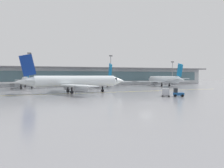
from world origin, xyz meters
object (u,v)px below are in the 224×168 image
Objects in this scene: gate_airplane_2 at (102,80)px; baggage_tug at (178,93)px; gate_airplane_3 at (164,80)px; apron_light_mast_2 at (111,69)px; apron_light_mast_3 at (172,72)px; gate_airplane_1 at (26,81)px; taxiing_regional_jet at (75,82)px; cargo_dolly_lead at (166,92)px; apron_light_mast_1 at (29,68)px.

gate_airplane_2 reaches higher than baggage_tug.
gate_airplane_3 is 59.80m from baggage_tug.
apron_light_mast_3 is at bearing 1.06° from apron_light_mast_2.
gate_airplane_1 is 64.30m from baggage_tug.
cargo_dolly_lead is (18.56, -20.37, -2.34)m from taxiing_regional_jet.
apron_light_mast_1 is at bearing 144.60° from baggage_tug.
taxiing_regional_jet is (13.08, -32.65, 0.33)m from gate_airplane_1.
gate_airplane_3 is 64.78m from apron_light_mast_1.
cargo_dolly_lead is (31.64, -53.02, -2.01)m from gate_airplane_1.
cargo_dolly_lead is 72.56m from apron_light_mast_1.
apron_light_mast_3 is (45.08, 65.17, 6.44)m from baggage_tug.
apron_light_mast_2 reaches higher than cargo_dolly_lead.
gate_airplane_3 reaches higher than gate_airplane_2.
apron_light_mast_1 reaches higher than cargo_dolly_lead.
cargo_dolly_lead is 0.17× the size of apron_light_mast_2.
taxiing_regional_jet is at bearing -123.22° from apron_light_mast_2.
cargo_dolly_lead is at bearing -65.57° from apron_light_mast_1.
apron_light_mast_1 is at bearing 76.95° from gate_airplane_3.
apron_light_mast_3 is at bearing 84.17° from baggage_tug.
apron_light_mast_2 reaches higher than taxiing_regional_jet.
gate_airplane_2 is at bearing 120.57° from baggage_tug.
taxiing_regional_jet is 27.66m from cargo_dolly_lead.
baggage_tug is at bearing -49.51° from taxiing_regional_jet.
apron_light_mast_2 is (-23.41, 12.93, 5.26)m from gate_airplane_3.
apron_light_mast_2 is at bearing 112.77° from baggage_tug.
baggage_tug is at bearing 150.49° from gate_airplane_3.
apron_light_mast_1 is 1.19× the size of apron_light_mast_3.
gate_airplane_3 is at bearing -94.46° from gate_airplane_1.
apron_light_mast_1 is 77.50m from apron_light_mast_3.
gate_airplane_3 is at bearing -137.37° from apron_light_mast_3.
cargo_dolly_lead is (-0.94, -51.89, -2.04)m from gate_airplane_2.
apron_light_mast_1 is (-62.65, 15.58, 5.39)m from gate_airplane_3.
apron_light_mast_2 is at bearing -3.86° from apron_light_mast_1.
gate_airplane_3 is 59.36m from taxiing_regional_jet.
apron_light_mast_1 is 1.02× the size of apron_light_mast_2.
baggage_tug is at bearing -124.67° from apron_light_mast_3.
gate_airplane_1 is 61.77m from cargo_dolly_lead.
gate_airplane_2 is at bearing 54.65° from taxiing_regional_jet.
apron_light_mast_2 is (39.24, -2.65, -0.14)m from apron_light_mast_1.
gate_airplane_1 is 1.94× the size of apron_light_mast_1.
apron_light_mast_1 is at bearing 178.56° from apron_light_mast_3.
apron_light_mast_2 reaches higher than gate_airplane_1.
gate_airplane_2 is 37.07m from taxiing_regional_jet.
gate_airplane_2 is at bearing -24.17° from apron_light_mast_1.
gate_airplane_1 is 1.98× the size of apron_light_mast_2.
apron_light_mast_3 reaches higher than gate_airplane_3.
gate_airplane_3 reaches higher than gate_airplane_1.
taxiing_regional_jet is at bearing 121.01° from gate_airplane_3.
gate_airplane_1 is at bearing 88.35° from gate_airplane_3.
gate_airplane_1 is 13.97m from apron_light_mast_1.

